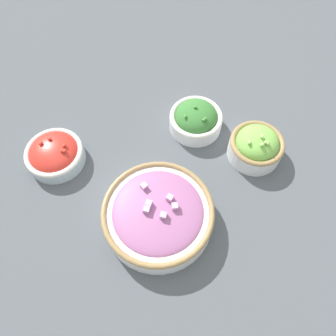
{
  "coord_description": "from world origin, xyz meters",
  "views": [
    {
      "loc": [
        -0.16,
        -0.31,
        0.65
      ],
      "look_at": [
        0.0,
        0.0,
        0.03
      ],
      "focal_mm": 35.0,
      "sensor_mm": 36.0,
      "label": 1
    }
  ],
  "objects_px": {
    "bowl_lettuce": "(256,146)",
    "bowl_cherry_tomatoes": "(54,154)",
    "bowl_broccoli": "(196,119)",
    "bowl_red_onion": "(158,214)"
  },
  "relations": [
    {
      "from": "bowl_red_onion",
      "to": "bowl_lettuce",
      "type": "bearing_deg",
      "value": 9.12
    },
    {
      "from": "bowl_lettuce",
      "to": "bowl_red_onion",
      "type": "bearing_deg",
      "value": -170.88
    },
    {
      "from": "bowl_broccoli",
      "to": "bowl_cherry_tomatoes",
      "type": "height_order",
      "value": "bowl_broccoli"
    },
    {
      "from": "bowl_red_onion",
      "to": "bowl_lettuce",
      "type": "xyz_separation_m",
      "value": [
        0.27,
        0.04,
        0.0
      ]
    },
    {
      "from": "bowl_cherry_tomatoes",
      "to": "bowl_lettuce",
      "type": "bearing_deg",
      "value": -25.49
    },
    {
      "from": "bowl_broccoli",
      "to": "bowl_lettuce",
      "type": "height_order",
      "value": "bowl_lettuce"
    },
    {
      "from": "bowl_red_onion",
      "to": "bowl_lettuce",
      "type": "distance_m",
      "value": 0.27
    },
    {
      "from": "bowl_lettuce",
      "to": "bowl_cherry_tomatoes",
      "type": "distance_m",
      "value": 0.45
    },
    {
      "from": "bowl_red_onion",
      "to": "bowl_broccoli",
      "type": "xyz_separation_m",
      "value": [
        0.19,
        0.17,
        -0.0
      ]
    },
    {
      "from": "bowl_red_onion",
      "to": "bowl_broccoli",
      "type": "bearing_deg",
      "value": 42.8
    }
  ]
}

